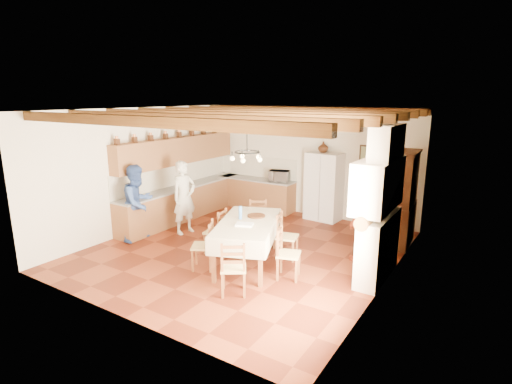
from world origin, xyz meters
TOP-DOWN VIEW (x-y plane):
  - floor at (0.00, 0.00)m, footprint 6.00×6.50m
  - ceiling at (0.00, 0.00)m, footprint 6.00×6.50m
  - wall_back at (0.00, 3.26)m, footprint 6.00×0.02m
  - wall_front at (0.00, -3.26)m, footprint 6.00×0.02m
  - wall_left at (-3.01, 0.00)m, footprint 0.02×6.50m
  - wall_right at (3.01, 0.00)m, footprint 0.02×6.50m
  - ceiling_beams at (0.00, 0.00)m, footprint 6.00×6.30m
  - lower_cabinets_left at (-2.70, 1.05)m, footprint 0.60×4.30m
  - lower_cabinets_back at (-1.55, 2.95)m, footprint 2.30×0.60m
  - countertop_left at (-2.70, 1.05)m, footprint 0.62×4.30m
  - countertop_back at (-1.55, 2.95)m, footprint 2.34×0.62m
  - backsplash_left at (-2.98, 1.05)m, footprint 0.03×4.30m
  - backsplash_back at (-1.55, 3.23)m, footprint 2.30×0.03m
  - upper_cabinets at (-2.83, 1.05)m, footprint 0.35×4.20m
  - fireplace at (2.72, 0.20)m, footprint 0.56×1.60m
  - wall_picture at (1.55, 3.23)m, footprint 0.34×0.03m
  - refrigerator at (0.55, 3.06)m, footprint 0.96×0.81m
  - hutch at (2.75, 2.20)m, footprint 0.55×1.19m
  - dining_table at (0.47, -0.59)m, footprint 1.73×2.29m
  - chandelier at (0.47, -0.59)m, footprint 0.47×0.47m
  - chair_left_near at (-0.15, -1.23)m, footprint 0.56×0.56m
  - chair_left_far at (-0.45, -0.44)m, footprint 0.47×0.49m
  - chair_right_near at (1.44, -0.70)m, footprint 0.51×0.53m
  - chair_right_far at (0.98, 0.10)m, footprint 0.49×0.50m
  - chair_end_near at (0.94, -1.73)m, footprint 0.57×0.57m
  - chair_end_far at (-0.04, 0.60)m, footprint 0.57×0.56m
  - person_man at (-1.86, 0.16)m, footprint 0.53×0.71m
  - person_woman_blue at (-2.41, -0.77)m, footprint 0.75×0.92m
  - person_woman_red at (2.33, 0.83)m, footprint 0.60×1.06m
  - microwave at (-0.80, 2.95)m, footprint 0.65×0.52m
  - fridge_vase at (0.45, 3.06)m, footprint 0.32×0.32m

SIDE VIEW (x-z plane):
  - floor at x=0.00m, z-range -0.02..0.00m
  - lower_cabinets_left at x=-2.70m, z-range 0.00..0.86m
  - lower_cabinets_back at x=-1.55m, z-range 0.00..0.86m
  - chair_left_near at x=-0.15m, z-range 0.00..0.96m
  - chair_left_far at x=-0.45m, z-range 0.00..0.96m
  - chair_right_near at x=1.44m, z-range 0.00..0.96m
  - chair_right_far at x=0.98m, z-range 0.00..0.96m
  - chair_end_near at x=0.94m, z-range 0.00..0.96m
  - chair_end_far at x=-0.04m, z-range 0.00..0.96m
  - dining_table at x=0.47m, z-range 0.36..1.26m
  - person_woman_red at x=2.33m, z-range 0.00..1.70m
  - countertop_left at x=-2.70m, z-range 0.86..0.90m
  - countertop_back at x=-1.55m, z-range 0.86..0.90m
  - person_woman_blue at x=-2.41m, z-range 0.00..1.77m
  - person_man at x=-1.86m, z-range 0.00..1.78m
  - refrigerator at x=0.55m, z-range 0.00..1.81m
  - microwave at x=-0.80m, z-range 0.90..1.21m
  - hutch at x=2.75m, z-range 0.00..2.11m
  - backsplash_left at x=-2.98m, z-range 0.90..1.50m
  - backsplash_back at x=-1.55m, z-range 0.90..1.50m
  - fireplace at x=2.72m, z-range 0.00..2.80m
  - wall_back at x=0.00m, z-range 0.00..3.00m
  - wall_front at x=0.00m, z-range 0.00..3.00m
  - wall_left at x=-3.01m, z-range 0.00..3.00m
  - wall_right at x=3.01m, z-range 0.00..3.00m
  - upper_cabinets at x=-2.83m, z-range 1.50..2.20m
  - wall_picture at x=1.55m, z-range 1.64..2.06m
  - fridge_vase at x=0.45m, z-range 1.81..2.10m
  - chandelier at x=0.47m, z-range 2.23..2.27m
  - ceiling_beams at x=0.00m, z-range 2.83..2.99m
  - ceiling at x=0.00m, z-range 3.00..3.02m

